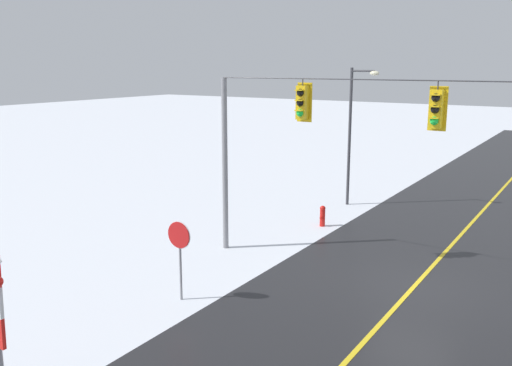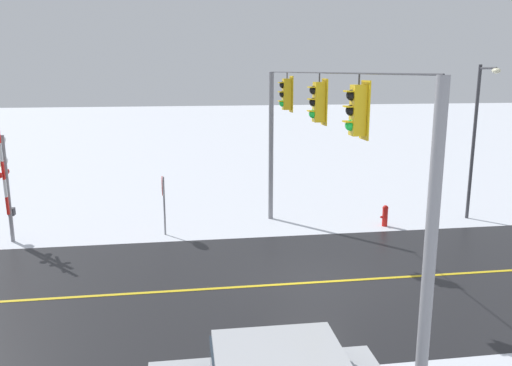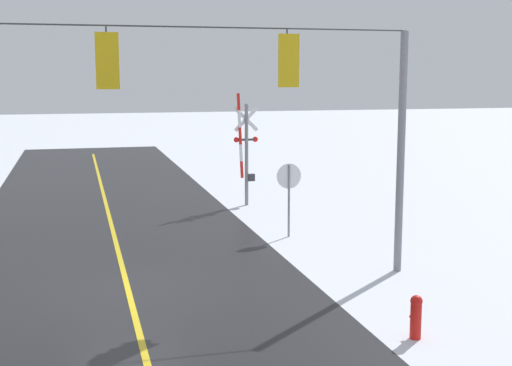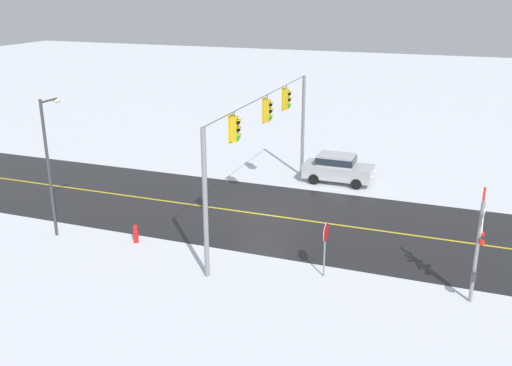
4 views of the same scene
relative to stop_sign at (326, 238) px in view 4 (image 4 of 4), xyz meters
The scene contains 9 objects.
ground_plane 7.22m from the stop_sign, 39.69° to the left, with size 160.00×160.00×0.00m, color silver.
road_asphalt 11.91m from the stop_sign, 62.75° to the left, with size 9.00×80.00×0.01m, color black.
lane_centre_line 11.91m from the stop_sign, 62.75° to the left, with size 0.14×72.00×0.01m, color gold.
signal_span 7.45m from the stop_sign, 39.74° to the left, with size 14.20×0.47×6.22m.
stop_sign is the anchor object (origin of this frame).
railroad_crossing 5.65m from the stop_sign, 89.87° to the right, with size 0.98×0.31×4.42m.
parked_car_silver 12.02m from the stop_sign, 10.09° to the left, with size 1.84×4.21×1.74m.
streetlamp_near 13.10m from the stop_sign, 90.85° to the left, with size 1.39×0.28×6.50m.
fire_hydrant 9.01m from the stop_sign, 88.78° to the left, with size 0.24×0.31×0.88m.
Camera 4 is at (-25.75, -9.03, 11.13)m, focal length 39.91 mm.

